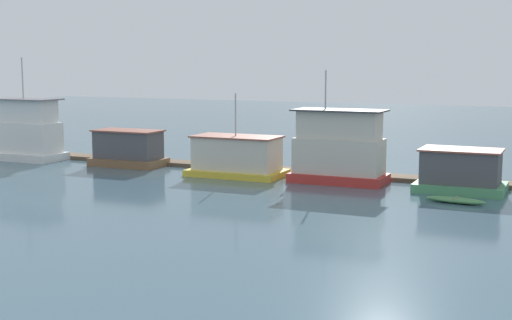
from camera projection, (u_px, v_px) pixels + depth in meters
The scene contains 10 objects.
ground_plane at pixel (261, 176), 55.30m from camera, with size 200.00×200.00×0.00m, color #426070.
dock_walkway at pixel (275, 170), 57.77m from camera, with size 59.60×2.12×0.30m, color brown.
houseboat_white at pixel (27, 132), 64.37m from camera, with size 6.70×3.59×9.22m.
houseboat_brown at pixel (128, 149), 60.71m from camera, with size 6.23×3.40×3.08m.
houseboat_yellow at pixel (237, 157), 55.35m from camera, with size 7.42×4.07×6.42m.
houseboat_red at pixel (339, 149), 52.10m from camera, with size 7.00×3.36×8.22m.
houseboat_green at pixel (461, 172), 48.60m from camera, with size 5.95×4.06×2.94m.
dinghy_green at pixel (455, 200), 44.74m from camera, with size 3.89×1.54×0.38m.
mooring_post_near_left at pixel (368, 169), 53.19m from camera, with size 0.24×0.24×1.76m, color brown.
mooring_post_centre at pixel (121, 153), 62.23m from camera, with size 0.28×0.28×1.76m, color brown.
Camera 1 is at (22.14, -49.93, 8.77)m, focal length 50.00 mm.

